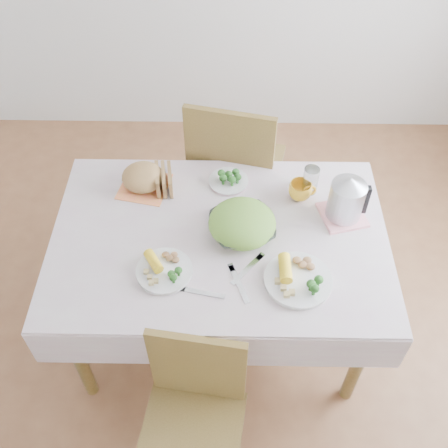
{
  "coord_description": "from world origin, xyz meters",
  "views": [
    {
      "loc": [
        0.05,
        -1.5,
        2.55
      ],
      "look_at": [
        0.02,
        0.02,
        0.82
      ],
      "focal_mm": 42.0,
      "sensor_mm": 36.0,
      "label": 1
    }
  ],
  "objects_px": {
    "dinner_plate_left": "(164,271)",
    "dinner_plate_right": "(298,280)",
    "dining_table": "(220,285)",
    "yellow_mug": "(300,191)",
    "salad_bowl": "(242,228)",
    "chair_far": "(237,174)",
    "chair_near": "(191,431)",
    "electric_kettle": "(347,198)"
  },
  "relations": [
    {
      "from": "dinner_plate_right",
      "to": "yellow_mug",
      "type": "bearing_deg",
      "value": 84.85
    },
    {
      "from": "dining_table",
      "to": "chair_far",
      "type": "distance_m",
      "value": 0.73
    },
    {
      "from": "chair_far",
      "to": "dinner_plate_right",
      "type": "xyz_separation_m",
      "value": [
        0.24,
        -0.96,
        0.31
      ]
    },
    {
      "from": "chair_near",
      "to": "salad_bowl",
      "type": "height_order",
      "value": "chair_near"
    },
    {
      "from": "dinner_plate_right",
      "to": "yellow_mug",
      "type": "xyz_separation_m",
      "value": [
        0.04,
        0.49,
        0.03
      ]
    },
    {
      "from": "dinner_plate_left",
      "to": "dinner_plate_right",
      "type": "xyz_separation_m",
      "value": [
        0.56,
        -0.04,
        0.0
      ]
    },
    {
      "from": "dining_table",
      "to": "yellow_mug",
      "type": "distance_m",
      "value": 0.62
    },
    {
      "from": "chair_near",
      "to": "dinner_plate_left",
      "type": "xyz_separation_m",
      "value": [
        -0.13,
        0.55,
        0.31
      ]
    },
    {
      "from": "dinner_plate_left",
      "to": "yellow_mug",
      "type": "bearing_deg",
      "value": 37.0
    },
    {
      "from": "dinner_plate_right",
      "to": "yellow_mug",
      "type": "height_order",
      "value": "yellow_mug"
    },
    {
      "from": "dining_table",
      "to": "chair_near",
      "type": "bearing_deg",
      "value": -97.28
    },
    {
      "from": "yellow_mug",
      "to": "chair_far",
      "type": "bearing_deg",
      "value": 121.59
    },
    {
      "from": "chair_far",
      "to": "salad_bowl",
      "type": "xyz_separation_m",
      "value": [
        0.01,
        -0.7,
        0.33
      ]
    },
    {
      "from": "chair_near",
      "to": "chair_far",
      "type": "height_order",
      "value": "chair_far"
    },
    {
      "from": "salad_bowl",
      "to": "dinner_plate_left",
      "type": "height_order",
      "value": "salad_bowl"
    },
    {
      "from": "dining_table",
      "to": "dinner_plate_right",
      "type": "relative_size",
      "value": 4.91
    },
    {
      "from": "chair_near",
      "to": "dinner_plate_left",
      "type": "height_order",
      "value": "chair_near"
    },
    {
      "from": "chair_far",
      "to": "chair_near",
      "type": "bearing_deg",
      "value": 95.83
    },
    {
      "from": "chair_far",
      "to": "yellow_mug",
      "type": "bearing_deg",
      "value": 134.47
    },
    {
      "from": "chair_far",
      "to": "electric_kettle",
      "type": "bearing_deg",
      "value": 141.9
    },
    {
      "from": "salad_bowl",
      "to": "dinner_plate_right",
      "type": "xyz_separation_m",
      "value": [
        0.23,
        -0.26,
        -0.02
      ]
    },
    {
      "from": "chair_near",
      "to": "electric_kettle",
      "type": "bearing_deg",
      "value": 61.45
    },
    {
      "from": "dining_table",
      "to": "dinner_plate_left",
      "type": "distance_m",
      "value": 0.5
    },
    {
      "from": "yellow_mug",
      "to": "dinner_plate_right",
      "type": "bearing_deg",
      "value": -95.15
    },
    {
      "from": "dinner_plate_right",
      "to": "chair_near",
      "type": "bearing_deg",
      "value": -129.71
    },
    {
      "from": "dinner_plate_left",
      "to": "salad_bowl",
      "type": "bearing_deg",
      "value": 34.65
    },
    {
      "from": "salad_bowl",
      "to": "yellow_mug",
      "type": "bearing_deg",
      "value": 39.61
    },
    {
      "from": "dining_table",
      "to": "chair_near",
      "type": "distance_m",
      "value": 0.77
    },
    {
      "from": "salad_bowl",
      "to": "dinner_plate_right",
      "type": "bearing_deg",
      "value": -48.89
    },
    {
      "from": "salad_bowl",
      "to": "dinner_plate_left",
      "type": "distance_m",
      "value": 0.4
    },
    {
      "from": "electric_kettle",
      "to": "dining_table",
      "type": "bearing_deg",
      "value": 171.62
    },
    {
      "from": "dining_table",
      "to": "dinner_plate_left",
      "type": "xyz_separation_m",
      "value": [
        -0.23,
        -0.2,
        0.4
      ]
    },
    {
      "from": "dinner_plate_left",
      "to": "dinner_plate_right",
      "type": "height_order",
      "value": "dinner_plate_right"
    },
    {
      "from": "electric_kettle",
      "to": "chair_far",
      "type": "bearing_deg",
      "value": 107.72
    },
    {
      "from": "dining_table",
      "to": "electric_kettle",
      "type": "height_order",
      "value": "electric_kettle"
    },
    {
      "from": "chair_near",
      "to": "dinner_plate_left",
      "type": "bearing_deg",
      "value": 111.29
    },
    {
      "from": "dining_table",
      "to": "chair_far",
      "type": "relative_size",
      "value": 1.32
    },
    {
      "from": "dining_table",
      "to": "salad_bowl",
      "type": "xyz_separation_m",
      "value": [
        0.1,
        0.02,
        0.42
      ]
    },
    {
      "from": "dining_table",
      "to": "chair_near",
      "type": "relative_size",
      "value": 1.59
    },
    {
      "from": "dinner_plate_right",
      "to": "dinner_plate_left",
      "type": "bearing_deg",
      "value": 176.05
    },
    {
      "from": "dinner_plate_left",
      "to": "chair_far",
      "type": "bearing_deg",
      "value": 71.33
    },
    {
      "from": "dinner_plate_right",
      "to": "electric_kettle",
      "type": "height_order",
      "value": "electric_kettle"
    }
  ]
}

